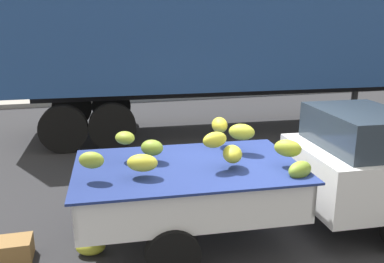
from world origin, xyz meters
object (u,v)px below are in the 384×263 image
Objects in this scene: semi_trailer at (245,34)px; produce_crate at (10,250)px; pickup_truck at (330,169)px; fallen_banana_bunch_near_tailgate at (91,247)px.

produce_crate is (-5.17, -5.26, -2.40)m from semi_trailer.
semi_trailer reaches higher than pickup_truck.
semi_trailer is at bearing 45.51° from produce_crate.
semi_trailer reaches higher than produce_crate.
fallen_banana_bunch_near_tailgate is (-3.32, 0.10, -0.78)m from pickup_truck.
produce_crate is at bearing 173.56° from fallen_banana_bunch_near_tailgate.
pickup_truck is at bearing -1.71° from fallen_banana_bunch_near_tailgate.
semi_trailer is 7.24m from fallen_banana_bunch_near_tailgate.
fallen_banana_bunch_near_tailgate is at bearing -124.74° from semi_trailer.
produce_crate reaches higher than fallen_banana_bunch_near_tailgate.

